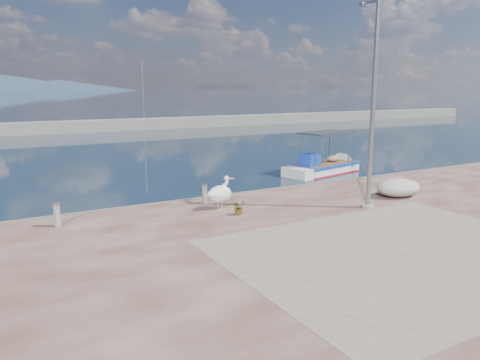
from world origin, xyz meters
name	(u,v)px	position (x,y,z in m)	size (l,w,h in m)	color
ground	(301,243)	(0.00, 0.00, 0.00)	(1400.00, 1400.00, 0.00)	#162635
quay_patch	(404,252)	(1.00, -3.00, 0.50)	(9.00, 7.00, 0.01)	gray
breakwater	(69,127)	(0.00, 40.00, 0.60)	(120.00, 2.20, 7.50)	gray
boat_right	(325,169)	(8.25, 8.99, 0.21)	(5.75, 2.96, 2.64)	white
pelican	(220,194)	(-1.12, 3.20, 1.03)	(1.19, 0.69, 1.13)	tan
lamp_post	(372,113)	(3.46, 0.84, 3.80)	(0.44, 0.96, 7.00)	gray
bollard_near	(205,192)	(-1.25, 4.21, 0.89)	(0.24, 0.24, 0.72)	gray
bollard_far	(57,213)	(-6.38, 3.71, 0.91)	(0.25, 0.25, 0.76)	gray
potted_plant	(239,207)	(-0.94, 2.21, 0.75)	(0.45, 0.39, 0.50)	#33722D
net_pile_d	(398,188)	(5.73, 1.52, 0.84)	(1.82, 1.37, 0.68)	#BAB6AC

